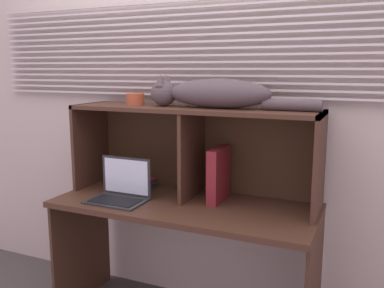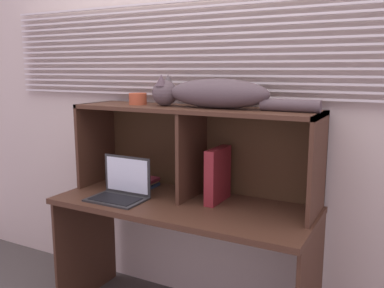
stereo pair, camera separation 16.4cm
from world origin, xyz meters
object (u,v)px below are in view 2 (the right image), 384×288
laptop (121,189)px  book_stack (137,184)px  small_basket (138,99)px  binder_upright (218,175)px  cat (212,94)px

laptop → book_stack: bearing=101.4°
laptop → small_basket: size_ratio=3.02×
binder_upright → cat: bearing=180.0°
cat → small_basket: 0.47m
laptop → cat: bearing=24.3°
laptop → binder_upright: binder_upright is taller
binder_upright → laptop: bearing=-157.5°
laptop → book_stack: 0.21m
small_basket → cat: bearing=0.0°
cat → laptop: 0.72m
laptop → book_stack: laptop is taller
laptop → binder_upright: size_ratio=1.05×
cat → binder_upright: bearing=0.0°
cat → laptop: cat is taller
binder_upright → book_stack: binder_upright is taller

